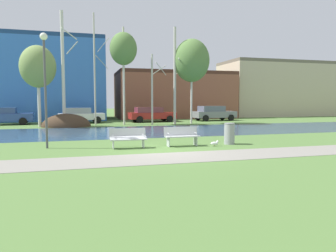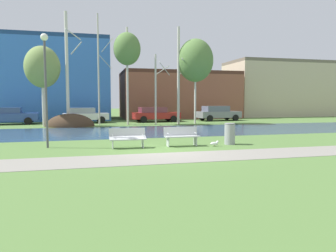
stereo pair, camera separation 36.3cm
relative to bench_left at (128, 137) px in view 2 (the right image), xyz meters
name	(u,v)px [view 2 (the right image)]	position (x,y,z in m)	size (l,w,h in m)	color
ground_plane	(131,129)	(1.24, 8.86, -0.47)	(120.00, 120.00, 0.00)	#517538
paved_path_strip	(170,158)	(1.24, -2.75, -0.47)	(60.00, 2.13, 0.01)	gray
river_band	(134,131)	(1.24, 7.26, -0.47)	(80.00, 8.05, 0.01)	#33516B
soil_mound	(70,126)	(-3.22, 12.48, -0.47)	(3.81, 2.66, 2.09)	#423021
bench_left	(128,137)	(0.00, 0.00, 0.00)	(1.61, 0.58, 0.87)	#B2B5B7
bench_right	(182,136)	(2.48, 0.00, 0.00)	(1.61, 0.58, 0.87)	#B2B5B7
trash_bin	(230,133)	(4.85, -0.05, 0.05)	(0.53, 0.53, 1.02)	gray
seagull	(215,143)	(3.92, -0.46, -0.34)	(0.44, 0.16, 0.26)	white
streetlamp	(45,71)	(-3.44, 0.88, 2.88)	(0.32, 0.32, 4.97)	#4C4C51
birch_far_left	(42,67)	(-5.24, 12.80, 4.25)	(2.74, 2.74, 6.38)	beige
birch_left	(67,68)	(-3.35, 12.68, 4.19)	(1.33, 2.32, 9.13)	beige
birch_center_left	(99,69)	(-0.86, 13.69, 4.30)	(1.34, 2.34, 9.42)	#BCB7A8
birch_center	(127,49)	(1.52, 13.33, 5.98)	(2.31, 2.31, 8.33)	beige
birch_center_right	(156,88)	(3.90, 12.63, 2.67)	(1.31, 2.43, 6.04)	#BCB7A8
birch_right	(179,76)	(5.99, 12.88, 3.81)	(1.35, 2.15, 8.49)	#BCB7A8
birch_far_right	(195,61)	(7.55, 12.92, 5.17)	(3.17, 3.17, 7.56)	beige
parked_van_nearest_blue	(9,115)	(-8.56, 15.97, 0.32)	(4.72, 2.30, 1.49)	#2D4793
parked_sedan_second_white	(85,115)	(-2.16, 16.21, 0.28)	(4.24, 2.24, 1.41)	silver
parked_hatch_third_red	(155,114)	(4.53, 16.10, 0.29)	(4.68, 2.23, 1.44)	maroon
parked_wagon_fourth_grey	(218,113)	(11.25, 16.42, 0.33)	(4.58, 2.31, 1.53)	slate
building_blue_store	(44,80)	(-6.61, 23.12, 3.89)	(14.04, 8.90, 8.71)	#3870C6
building_brick_low	(178,95)	(8.95, 23.49, 2.30)	(13.86, 7.69, 5.54)	brown
building_beige_block	(286,89)	(24.41, 23.97, 3.18)	(16.00, 6.88, 7.31)	#BCAD8E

